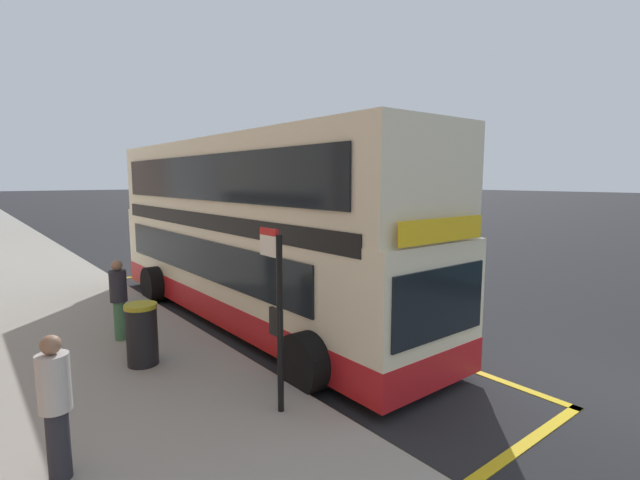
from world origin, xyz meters
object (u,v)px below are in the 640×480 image
object	(u,v)px
pedestrian_waiting_near_sign	(55,402)
litter_bin	(142,334)
bus_stop_sign	(277,305)
double_decker_bus	(250,237)
pedestrian_further_back	(119,297)
parked_car_silver_far	(165,213)

from	to	relation	value
pedestrian_waiting_near_sign	litter_bin	distance (m)	3.23
bus_stop_sign	litter_bin	distance (m)	3.21
double_decker_bus	pedestrian_further_back	size ratio (longest dim) A/B	6.79
pedestrian_further_back	litter_bin	distance (m)	1.66
bus_stop_sign	pedestrian_further_back	bearing A→B (deg)	101.92
bus_stop_sign	litter_bin	world-z (taller)	bus_stop_sign
bus_stop_sign	litter_bin	bearing A→B (deg)	109.26
bus_stop_sign	pedestrian_further_back	xyz separation A→B (m)	(-0.95, 4.50, -0.64)
double_decker_bus	pedestrian_further_back	xyz separation A→B (m)	(-3.12, -0.01, -1.01)
parked_car_silver_far	pedestrian_waiting_near_sign	world-z (taller)	pedestrian_waiting_near_sign
pedestrian_further_back	double_decker_bus	bearing A→B (deg)	0.10
litter_bin	double_decker_bus	bearing A→B (deg)	27.08
double_decker_bus	bus_stop_sign	size ratio (longest dim) A/B	4.33
parked_car_silver_far	pedestrian_waiting_near_sign	distance (m)	32.75
bus_stop_sign	parked_car_silver_far	xyz separation A→B (m)	(9.53, 30.55, -0.90)
bus_stop_sign	pedestrian_further_back	size ratio (longest dim) A/B	1.57
bus_stop_sign	parked_car_silver_far	bearing A→B (deg)	72.68
double_decker_bus	bus_stop_sign	xyz separation A→B (m)	(-2.17, -4.51, -0.37)
parked_car_silver_far	litter_bin	distance (m)	29.61
double_decker_bus	litter_bin	xyz separation A→B (m)	(-3.17, -1.62, -1.36)
double_decker_bus	parked_car_silver_far	world-z (taller)	double_decker_bus
bus_stop_sign	parked_car_silver_far	world-z (taller)	bus_stop_sign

